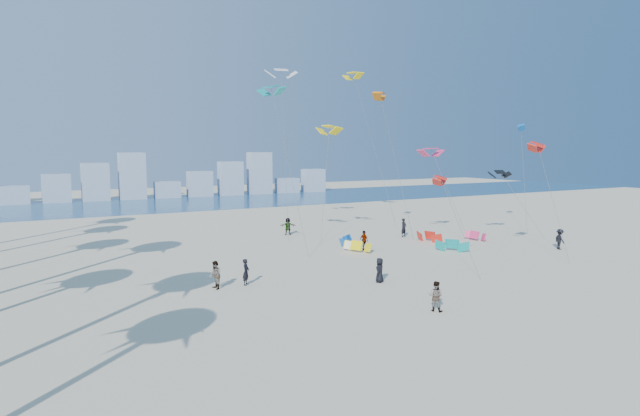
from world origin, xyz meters
TOP-DOWN VIEW (x-y plane):
  - ground at (0.00, 0.00)m, footprint 220.00×220.00m
  - ocean at (0.00, 72.00)m, footprint 220.00×220.00m
  - kitesurfer_near at (-4.03, 13.47)m, footprint 0.73×0.75m
  - kitesurfer_mid at (2.92, 2.89)m, footprint 0.98×1.04m
  - kitesurfers_far at (10.22, 19.01)m, footprint 32.20×22.55m
  - grounded_kites at (13.93, 19.38)m, footprint 15.05×9.69m
  - flying_kites at (14.67, 24.58)m, footprint 31.65×30.73m
  - distant_skyline at (-1.19, 82.00)m, footprint 85.00×3.00m

SIDE VIEW (x-z plane):
  - ground at x=0.00m, z-range 0.00..0.00m
  - ocean at x=0.00m, z-range 0.01..0.01m
  - grounded_kites at x=13.93m, z-range -0.03..0.92m
  - kitesurfer_mid at x=2.92m, z-range 0.00..1.69m
  - kitesurfer_near at x=-4.03m, z-range 0.00..1.74m
  - kitesurfers_far at x=10.22m, z-range -0.05..1.86m
  - distant_skyline at x=-1.19m, z-range -1.11..7.29m
  - flying_kites at x=14.67m, z-range 3.44..21.96m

